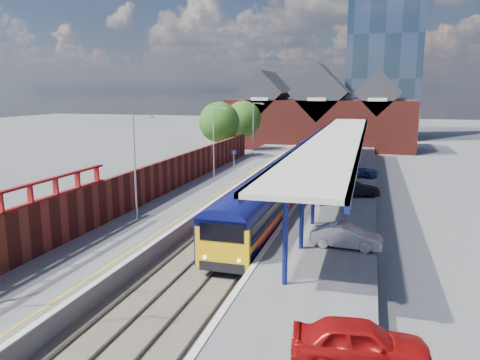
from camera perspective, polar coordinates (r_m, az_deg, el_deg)
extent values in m
plane|color=#5B5B5E|center=(52.90, 6.32, 0.44)|extent=(240.00, 240.00, 0.00)
cube|color=#473D33|center=(43.25, 4.13, -1.81)|extent=(6.00, 76.00, 0.06)
cube|color=slate|center=(43.72, 1.28, -1.53)|extent=(0.07, 76.00, 0.14)
cube|color=slate|center=(43.39, 3.13, -1.63)|extent=(0.07, 76.00, 0.14)
cube|color=slate|center=(43.09, 5.15, -1.75)|extent=(0.07, 76.00, 0.14)
cube|color=slate|center=(42.86, 7.05, -1.86)|extent=(0.07, 76.00, 0.14)
cube|color=#565659|center=(44.55, -2.80, -0.80)|extent=(5.00, 76.00, 1.00)
cube|color=#565659|center=(42.39, 12.11, -1.63)|extent=(6.00, 76.00, 1.00)
cube|color=silver|center=(43.77, 0.11, -0.30)|extent=(0.30, 76.00, 0.05)
cube|color=silver|center=(42.54, 8.31, -0.74)|extent=(0.30, 76.00, 0.05)
cube|color=yellow|center=(43.93, -0.64, -0.28)|extent=(0.14, 76.00, 0.01)
cube|color=#0B0E4E|center=(30.93, 2.35, -3.34)|extent=(3.00, 16.03, 2.50)
cube|color=#0B0E4E|center=(30.65, 2.37, -1.08)|extent=(3.00, 16.03, 0.60)
cube|color=#0B0E4E|center=(46.92, 7.05, 1.46)|extent=(3.00, 16.03, 2.50)
cube|color=#0B0E4E|center=(46.73, 7.09, 2.97)|extent=(3.00, 16.03, 0.60)
cube|color=#0B0E4E|center=(63.22, 9.35, 3.80)|extent=(3.00, 16.03, 2.50)
cube|color=#0B0E4E|center=(63.09, 9.38, 4.93)|extent=(3.00, 16.03, 0.60)
cube|color=#0B0E4E|center=(79.65, 10.71, 5.18)|extent=(3.00, 16.03, 2.50)
cube|color=#0B0E4E|center=(79.54, 10.74, 6.07)|extent=(3.00, 16.03, 0.60)
cube|color=black|center=(55.18, 6.92, 3.33)|extent=(0.04, 60.54, 0.70)
cube|color=orange|center=(55.30, 6.89, 2.51)|extent=(0.03, 55.27, 0.30)
cube|color=red|center=(55.33, 6.87, 2.25)|extent=(0.03, 55.27, 0.30)
cube|color=#F2B20C|center=(23.67, -2.14, -8.33)|extent=(2.82, 0.33, 2.10)
cube|color=black|center=(23.31, -2.24, -6.43)|extent=(2.30, 0.19, 0.90)
cube|color=black|center=(26.23, -0.55, -9.63)|extent=(2.00, 2.40, 0.60)
cube|color=black|center=(85.36, 11.01, 4.45)|extent=(2.00, 2.40, 0.60)
cylinder|color=navy|center=(20.66, 5.54, -7.16)|extent=(0.24, 0.24, 4.20)
cylinder|color=navy|center=(25.41, 7.55, -3.77)|extent=(0.24, 0.24, 4.20)
cylinder|color=navy|center=(30.24, 8.91, -1.46)|extent=(0.24, 0.24, 4.20)
cylinder|color=navy|center=(35.12, 9.90, 0.22)|extent=(0.24, 0.24, 4.20)
cylinder|color=navy|center=(40.02, 10.64, 1.48)|extent=(0.24, 0.24, 4.20)
cylinder|color=navy|center=(44.95, 11.23, 2.47)|extent=(0.24, 0.24, 4.20)
cylinder|color=navy|center=(49.89, 11.69, 3.26)|extent=(0.24, 0.24, 4.20)
cylinder|color=navy|center=(54.84, 12.08, 3.91)|extent=(0.24, 0.24, 4.20)
cylinder|color=navy|center=(59.80, 12.40, 4.46)|extent=(0.24, 0.24, 4.20)
cylinder|color=navy|center=(64.77, 12.67, 4.91)|extent=(0.24, 0.24, 4.20)
cube|color=beige|center=(43.66, 11.88, 5.18)|extent=(4.50, 52.00, 0.25)
cube|color=navy|center=(43.87, 9.06, 5.11)|extent=(0.20, 52.00, 0.55)
cube|color=navy|center=(43.58, 14.70, 4.85)|extent=(0.20, 52.00, 0.55)
cylinder|color=#A5A8AA|center=(31.55, -12.69, 1.50)|extent=(0.12, 0.12, 7.00)
cube|color=#A5A8AA|center=(30.91, -11.96, 7.69)|extent=(1.20, 0.08, 0.08)
cube|color=#A5A8AA|center=(30.65, -10.95, 7.52)|extent=(0.45, 0.18, 0.12)
cylinder|color=#A5A8AA|center=(46.12, -3.24, 4.62)|extent=(0.12, 0.12, 7.00)
cube|color=#A5A8AA|center=(45.69, -2.57, 8.85)|extent=(1.20, 0.08, 0.08)
cube|color=#A5A8AA|center=(45.51, -1.84, 8.72)|extent=(0.45, 0.18, 0.12)
cylinder|color=#A5A8AA|center=(61.41, 1.62, 6.17)|extent=(0.12, 0.12, 7.00)
cube|color=#A5A8AA|center=(61.08, 2.19, 9.34)|extent=(1.20, 0.08, 0.08)
cube|color=#A5A8AA|center=(60.95, 2.75, 9.24)|extent=(0.45, 0.18, 0.12)
cylinder|color=#A5A8AA|center=(47.85, -0.74, 2.15)|extent=(0.08, 0.08, 2.50)
cube|color=#0C194C|center=(47.70, -0.74, 3.39)|extent=(0.55, 0.06, 0.35)
cube|color=maroon|center=(39.66, -9.15, 0.42)|extent=(0.35, 50.00, 2.80)
cube|color=maroon|center=(25.12, -25.73, -0.96)|extent=(0.30, 15.00, 0.12)
cube|color=maroon|center=(25.31, -25.56, -3.07)|extent=(0.30, 15.00, 0.12)
cube|color=maroon|center=(24.50, -27.17, -2.56)|extent=(0.30, 0.12, 1.00)
cube|color=maroon|center=(25.95, -24.20, -1.62)|extent=(0.30, 0.12, 1.00)
cube|color=maroon|center=(27.48, -21.55, -0.77)|extent=(0.30, 0.12, 1.00)
cube|color=maroon|center=(29.06, -19.19, -0.02)|extent=(0.30, 0.12, 1.00)
cube|color=maroon|center=(30.69, -17.07, 0.66)|extent=(0.30, 0.12, 1.00)
cube|color=maroon|center=(80.00, 9.71, 6.74)|extent=(30.00, 12.00, 8.00)
cube|color=#232328|center=(81.25, 3.40, 10.61)|extent=(7.13, 12.00, 7.13)
cube|color=#232328|center=(79.81, 9.83, 10.47)|extent=(9.16, 12.00, 9.16)
cube|color=#232328|center=(79.37, 16.40, 10.19)|extent=(7.13, 12.00, 7.13)
cube|color=beige|center=(75.36, 2.39, 9.84)|extent=(2.80, 0.15, 0.50)
cube|color=beige|center=(73.81, 9.30, 9.69)|extent=(2.80, 0.15, 0.50)
cube|color=beige|center=(73.33, 16.40, 9.40)|extent=(2.80, 0.15, 0.50)
cube|color=#445F74|center=(101.93, 17.23, 16.28)|extent=(14.00, 14.00, 40.00)
cylinder|color=#382314|center=(60.86, -2.51, 3.76)|extent=(0.44, 0.44, 4.00)
sphere|color=#224F15|center=(60.53, -2.54, 7.05)|extent=(5.20, 5.20, 5.20)
sphere|color=#224F15|center=(59.86, -1.95, 6.34)|extent=(3.20, 3.20, 3.20)
cylinder|color=#382314|center=(68.18, 0.39, 4.53)|extent=(0.44, 0.44, 4.00)
sphere|color=#224F15|center=(67.89, 0.40, 7.47)|extent=(5.20, 5.20, 5.20)
sphere|color=#224F15|center=(67.24, 0.94, 6.84)|extent=(3.20, 3.20, 3.20)
imported|color=#A10D0D|center=(15.91, 14.42, -18.61)|extent=(4.46, 2.26, 1.46)
imported|color=silver|center=(26.38, 12.84, -6.73)|extent=(3.94, 1.68, 1.26)
imported|color=black|center=(39.36, 13.50, -0.91)|extent=(4.91, 2.88, 1.34)
imported|color=navy|center=(48.41, 14.23, 1.08)|extent=(4.35, 2.95, 1.11)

